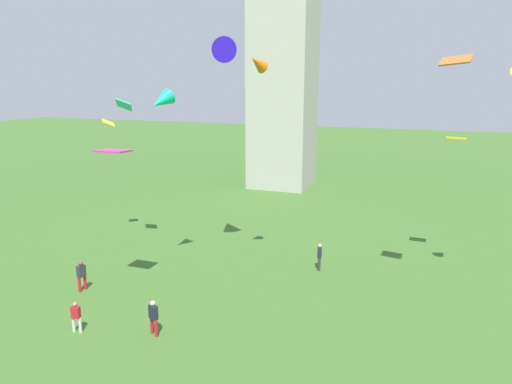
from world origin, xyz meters
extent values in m
cylinder|color=red|center=(-5.19, 10.84, 0.43)|extent=(0.16, 0.16, 0.86)
cylinder|color=red|center=(-4.84, 10.67, 0.43)|extent=(0.16, 0.16, 0.86)
cube|color=#1E2333|center=(-5.02, 10.75, 1.20)|extent=(0.54, 0.44, 0.68)
sphere|color=beige|center=(-5.02, 10.75, 1.66)|extent=(0.25, 0.25, 0.25)
cylinder|color=#2D3338|center=(0.59, 21.63, 0.43)|extent=(0.16, 0.16, 0.85)
cylinder|color=#2D3338|center=(0.66, 21.25, 0.43)|extent=(0.16, 0.16, 0.85)
cube|color=#1E2333|center=(0.62, 21.44, 1.19)|extent=(0.34, 0.50, 0.68)
sphere|color=beige|center=(0.62, 21.44, 1.65)|extent=(0.25, 0.25, 0.25)
cylinder|color=red|center=(-11.62, 13.69, 0.44)|extent=(0.16, 0.16, 0.88)
cylinder|color=red|center=(-11.70, 13.30, 0.44)|extent=(0.16, 0.16, 0.88)
cube|color=#2D3338|center=(-11.66, 13.49, 1.23)|extent=(0.36, 0.52, 0.70)
sphere|color=brown|center=(-11.66, 13.49, 1.70)|extent=(0.26, 0.26, 0.26)
cylinder|color=silver|center=(-8.86, 9.62, 0.38)|extent=(0.14, 0.14, 0.76)
cylinder|color=silver|center=(-8.52, 9.68, 0.38)|extent=(0.14, 0.14, 0.76)
cube|color=red|center=(-8.69, 9.65, 1.06)|extent=(0.45, 0.31, 0.60)
sphere|color=#A37556|center=(-8.69, 9.65, 1.47)|extent=(0.22, 0.22, 0.22)
cone|color=#0FC596|center=(-7.92, 16.98, 10.86)|extent=(1.43, 1.82, 1.40)
cube|color=#B3960D|center=(8.25, 25.35, 8.47)|extent=(1.22, 0.86, 0.12)
cube|color=#25B3A6|center=(-12.64, 19.90, 10.44)|extent=(1.67, 1.62, 0.98)
cube|color=#C9318E|center=(-8.90, 13.58, 8.39)|extent=(1.71, 1.19, 0.15)
cone|color=orange|center=(-2.65, 18.71, 12.97)|extent=(1.14, 1.44, 1.14)
cube|color=gold|center=(-15.39, 21.64, 9.02)|extent=(0.93, 1.13, 0.66)
cube|color=#B56428|center=(7.59, 18.82, 12.96)|extent=(1.57, 1.24, 0.61)
cone|color=#2C14E0|center=(-5.63, 20.24, 13.87)|extent=(2.55, 2.71, 1.70)
camera|label=1|loc=(6.73, -6.47, 11.93)|focal=32.57mm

